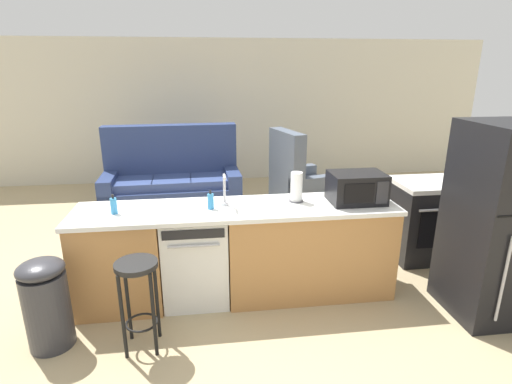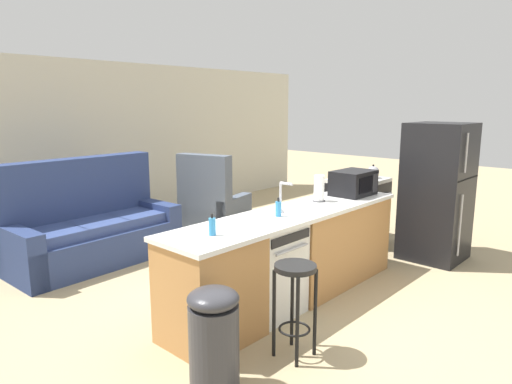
{
  "view_description": "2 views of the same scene",
  "coord_description": "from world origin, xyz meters",
  "px_view_note": "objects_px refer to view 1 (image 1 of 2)",
  "views": [
    {
      "loc": [
        -0.13,
        -3.4,
        2.13
      ],
      "look_at": [
        0.37,
        0.41,
        0.91
      ],
      "focal_mm": 28.0,
      "sensor_mm": 36.0,
      "label": 1
    },
    {
      "loc": [
        -3.26,
        -2.64,
        1.92
      ],
      "look_at": [
        0.01,
        0.35,
        1.07
      ],
      "focal_mm": 32.0,
      "sensor_mm": 36.0,
      "label": 2
    }
  ],
  "objects_px": {
    "dishwasher": "(196,257)",
    "paper_towel_roll": "(296,187)",
    "stove_range": "(426,219)",
    "refrigerator": "(501,223)",
    "trash_bin": "(46,303)",
    "armchair": "(297,184)",
    "couch": "(173,184)",
    "soap_bottle": "(211,201)",
    "microwave": "(357,188)",
    "kettle": "(453,177)",
    "bar_stool": "(138,287)",
    "dish_soap_bottle": "(114,206)"
  },
  "relations": [
    {
      "from": "bar_stool",
      "to": "couch",
      "type": "distance_m",
      "value": 3.23
    },
    {
      "from": "couch",
      "to": "armchair",
      "type": "xyz_separation_m",
      "value": [
        1.93,
        -0.11,
        -0.04
      ]
    },
    {
      "from": "stove_range",
      "to": "armchair",
      "type": "distance_m",
      "value": 2.17
    },
    {
      "from": "trash_bin",
      "to": "armchair",
      "type": "height_order",
      "value": "armchair"
    },
    {
      "from": "soap_bottle",
      "to": "couch",
      "type": "relative_size",
      "value": 0.09
    },
    {
      "from": "bar_stool",
      "to": "dish_soap_bottle",
      "type": "bearing_deg",
      "value": 112.23
    },
    {
      "from": "dish_soap_bottle",
      "to": "bar_stool",
      "type": "bearing_deg",
      "value": -67.77
    },
    {
      "from": "dishwasher",
      "to": "bar_stool",
      "type": "height_order",
      "value": "dishwasher"
    },
    {
      "from": "dishwasher",
      "to": "microwave",
      "type": "distance_m",
      "value": 1.64
    },
    {
      "from": "paper_towel_roll",
      "to": "bar_stool",
      "type": "relative_size",
      "value": 0.38
    },
    {
      "from": "bar_stool",
      "to": "microwave",
      "type": "bearing_deg",
      "value": 18.94
    },
    {
      "from": "dishwasher",
      "to": "couch",
      "type": "bearing_deg",
      "value": 98.46
    },
    {
      "from": "dish_soap_bottle",
      "to": "bar_stool",
      "type": "xyz_separation_m",
      "value": [
        0.26,
        -0.63,
        -0.44
      ]
    },
    {
      "from": "couch",
      "to": "microwave",
      "type": "bearing_deg",
      "value": -53.49
    },
    {
      "from": "dishwasher",
      "to": "bar_stool",
      "type": "bearing_deg",
      "value": -122.08
    },
    {
      "from": "refrigerator",
      "to": "bar_stool",
      "type": "xyz_separation_m",
      "value": [
        -3.02,
        -0.11,
        -0.32
      ]
    },
    {
      "from": "paper_towel_roll",
      "to": "armchair",
      "type": "distance_m",
      "value": 2.53
    },
    {
      "from": "stove_range",
      "to": "soap_bottle",
      "type": "height_order",
      "value": "soap_bottle"
    },
    {
      "from": "refrigerator",
      "to": "armchair",
      "type": "bearing_deg",
      "value": 109.39
    },
    {
      "from": "microwave",
      "to": "trash_bin",
      "type": "relative_size",
      "value": 0.68
    },
    {
      "from": "paper_towel_roll",
      "to": "couch",
      "type": "distance_m",
      "value": 2.89
    },
    {
      "from": "microwave",
      "to": "dish_soap_bottle",
      "type": "height_order",
      "value": "microwave"
    },
    {
      "from": "stove_range",
      "to": "soap_bottle",
      "type": "bearing_deg",
      "value": -166.92
    },
    {
      "from": "stove_range",
      "to": "couch",
      "type": "xyz_separation_m",
      "value": [
        -2.98,
        2.01,
        -0.06
      ]
    },
    {
      "from": "microwave",
      "to": "kettle",
      "type": "distance_m",
      "value": 1.32
    },
    {
      "from": "kettle",
      "to": "soap_bottle",
      "type": "bearing_deg",
      "value": -170.4
    },
    {
      "from": "dish_soap_bottle",
      "to": "trash_bin",
      "type": "distance_m",
      "value": 0.91
    },
    {
      "from": "stove_range",
      "to": "bar_stool",
      "type": "bearing_deg",
      "value": -158.1
    },
    {
      "from": "microwave",
      "to": "trash_bin",
      "type": "distance_m",
      "value": 2.79
    },
    {
      "from": "stove_range",
      "to": "microwave",
      "type": "xyz_separation_m",
      "value": [
        -1.09,
        -0.55,
        0.59
      ]
    },
    {
      "from": "soap_bottle",
      "to": "microwave",
      "type": "bearing_deg",
      "value": 0.75
    },
    {
      "from": "microwave",
      "to": "paper_towel_roll",
      "type": "distance_m",
      "value": 0.56
    },
    {
      "from": "microwave",
      "to": "soap_bottle",
      "type": "bearing_deg",
      "value": -179.25
    },
    {
      "from": "stove_range",
      "to": "refrigerator",
      "type": "height_order",
      "value": "refrigerator"
    },
    {
      "from": "kettle",
      "to": "trash_bin",
      "type": "distance_m",
      "value": 4.07
    },
    {
      "from": "microwave",
      "to": "bar_stool",
      "type": "xyz_separation_m",
      "value": [
        -1.93,
        -0.66,
        -0.5
      ]
    },
    {
      "from": "paper_towel_roll",
      "to": "trash_bin",
      "type": "xyz_separation_m",
      "value": [
        -2.1,
        -0.63,
        -0.66
      ]
    },
    {
      "from": "couch",
      "to": "armchair",
      "type": "bearing_deg",
      "value": -3.36
    },
    {
      "from": "dish_soap_bottle",
      "to": "armchair",
      "type": "relative_size",
      "value": 0.15
    },
    {
      "from": "dishwasher",
      "to": "bar_stool",
      "type": "xyz_separation_m",
      "value": [
        -0.42,
        -0.66,
        0.11
      ]
    },
    {
      "from": "trash_bin",
      "to": "couch",
      "type": "relative_size",
      "value": 0.36
    },
    {
      "from": "soap_bottle",
      "to": "bar_stool",
      "type": "xyz_separation_m",
      "value": [
        -0.57,
        -0.64,
        -0.44
      ]
    },
    {
      "from": "paper_towel_roll",
      "to": "armchair",
      "type": "xyz_separation_m",
      "value": [
        0.58,
        2.36,
        -0.69
      ]
    },
    {
      "from": "dish_soap_bottle",
      "to": "couch",
      "type": "bearing_deg",
      "value": 83.52
    },
    {
      "from": "stove_range",
      "to": "trash_bin",
      "type": "height_order",
      "value": "stove_range"
    },
    {
      "from": "soap_bottle",
      "to": "armchair",
      "type": "distance_m",
      "value": 2.9
    },
    {
      "from": "trash_bin",
      "to": "armchair",
      "type": "bearing_deg",
      "value": 48.08
    },
    {
      "from": "refrigerator",
      "to": "armchair",
      "type": "relative_size",
      "value": 1.42
    },
    {
      "from": "soap_bottle",
      "to": "kettle",
      "type": "xyz_separation_m",
      "value": [
        2.61,
        0.44,
        0.01
      ]
    },
    {
      "from": "dishwasher",
      "to": "paper_towel_roll",
      "type": "bearing_deg",
      "value": 5.17
    }
  ]
}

